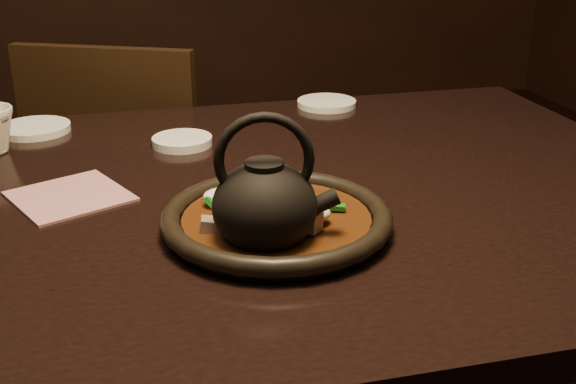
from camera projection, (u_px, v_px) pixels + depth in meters
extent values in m
cube|color=black|center=(140.00, 214.00, 0.99)|extent=(1.60, 0.90, 0.04)
cylinder|color=black|center=(466.00, 268.00, 1.63)|extent=(0.06, 0.06, 0.71)
cube|color=black|center=(149.00, 212.00, 1.77)|extent=(0.54, 0.54, 0.04)
cylinder|color=black|center=(233.00, 265.00, 1.98)|extent=(0.03, 0.03, 0.39)
cylinder|color=black|center=(197.00, 330.00, 1.68)|extent=(0.03, 0.03, 0.39)
cylinder|color=black|center=(120.00, 254.00, 2.03)|extent=(0.03, 0.03, 0.39)
cylinder|color=black|center=(67.00, 316.00, 1.74)|extent=(0.03, 0.03, 0.39)
cube|color=black|center=(110.00, 147.00, 1.52)|extent=(0.36, 0.19, 0.42)
cylinder|color=black|center=(277.00, 226.00, 0.90)|extent=(0.26, 0.26, 0.01)
torus|color=black|center=(277.00, 217.00, 0.89)|extent=(0.29, 0.29, 0.02)
cylinder|color=#3A1C0A|center=(277.00, 220.00, 0.89)|extent=(0.23, 0.23, 0.01)
ellipsoid|color=#3A1C0A|center=(277.00, 220.00, 0.89)|extent=(0.13, 0.12, 0.04)
torus|color=#DDAC8B|center=(295.00, 210.00, 0.89)|extent=(0.07, 0.06, 0.06)
torus|color=#DDAC8B|center=(253.00, 193.00, 0.96)|extent=(0.07, 0.07, 0.06)
cube|color=gray|center=(303.00, 204.00, 0.90)|extent=(0.03, 0.03, 0.03)
cube|color=gray|center=(211.00, 228.00, 0.86)|extent=(0.03, 0.03, 0.03)
cube|color=gray|center=(276.00, 215.00, 0.88)|extent=(0.04, 0.04, 0.03)
cube|color=gray|center=(276.00, 189.00, 0.95)|extent=(0.04, 0.04, 0.03)
cube|color=gray|center=(309.00, 222.00, 0.85)|extent=(0.04, 0.04, 0.03)
cylinder|color=#FF3A08|center=(264.00, 190.00, 0.94)|extent=(0.05, 0.04, 0.03)
cylinder|color=#FF3A08|center=(321.00, 211.00, 0.91)|extent=(0.05, 0.04, 0.04)
cylinder|color=#FF3A08|center=(285.00, 211.00, 0.90)|extent=(0.05, 0.03, 0.04)
cylinder|color=#FF3A08|center=(261.00, 221.00, 0.85)|extent=(0.05, 0.05, 0.04)
cylinder|color=#FF3A08|center=(278.00, 236.00, 0.82)|extent=(0.05, 0.03, 0.04)
cube|color=#136816|center=(300.00, 219.00, 0.88)|extent=(0.04, 0.03, 0.02)
cube|color=#136816|center=(284.00, 184.00, 0.95)|extent=(0.04, 0.03, 0.03)
cube|color=#136816|center=(279.00, 215.00, 0.89)|extent=(0.04, 0.03, 0.02)
cube|color=#136816|center=(329.00, 206.00, 0.90)|extent=(0.04, 0.03, 0.01)
cube|color=#136816|center=(305.00, 201.00, 0.90)|extent=(0.04, 0.03, 0.01)
cube|color=#136816|center=(218.00, 210.00, 0.87)|extent=(0.03, 0.04, 0.03)
ellipsoid|color=white|center=(278.00, 210.00, 0.89)|extent=(0.05, 0.04, 0.02)
ellipsoid|color=white|center=(273.00, 214.00, 0.88)|extent=(0.04, 0.03, 0.02)
ellipsoid|color=white|center=(250.00, 214.00, 0.89)|extent=(0.04, 0.04, 0.02)
ellipsoid|color=white|center=(221.00, 196.00, 0.92)|extent=(0.05, 0.04, 0.02)
ellipsoid|color=white|center=(289.00, 198.00, 0.92)|extent=(0.04, 0.03, 0.02)
ellipsoid|color=white|center=(315.00, 214.00, 0.87)|extent=(0.04, 0.03, 0.02)
cube|color=#FFE498|center=(266.00, 214.00, 0.85)|extent=(0.08, 0.07, 0.03)
cylinder|color=white|center=(182.00, 141.00, 1.20)|extent=(0.10, 0.10, 0.01)
cylinder|color=white|center=(35.00, 128.00, 1.27)|extent=(0.12, 0.12, 0.01)
cylinder|color=white|center=(327.00, 103.00, 1.42)|extent=(0.12, 0.12, 0.01)
cube|color=#B06C72|center=(70.00, 196.00, 1.00)|extent=(0.19, 0.19, 0.00)
ellipsoid|color=black|center=(265.00, 207.00, 0.83)|extent=(0.12, 0.12, 0.10)
cylinder|color=black|center=(264.00, 169.00, 0.81)|extent=(0.04, 0.04, 0.02)
cylinder|color=black|center=(318.00, 205.00, 0.83)|extent=(0.06, 0.03, 0.04)
torus|color=black|center=(264.00, 161.00, 0.81)|extent=(0.11, 0.03, 0.11)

